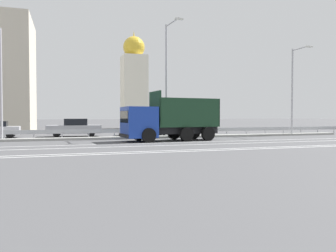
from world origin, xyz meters
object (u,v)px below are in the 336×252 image
(street_lamp_1, at_px, (0,77))
(street_lamp_2, at_px, (167,75))
(street_lamp_3, at_px, (294,87))
(church_tower, at_px, (134,84))
(parked_car_3, at_px, (75,128))
(median_road_sign, at_px, (189,122))
(dump_truck, at_px, (159,123))
(parked_car_4, at_px, (146,128))

(street_lamp_1, height_order, street_lamp_2, street_lamp_2)
(street_lamp_1, height_order, street_lamp_3, street_lamp_3)
(street_lamp_1, height_order, church_tower, church_tower)
(parked_car_3, bearing_deg, median_road_sign, -112.22)
(dump_truck, xyz_separation_m, street_lamp_3, (14.30, 2.91, 3.35))
(street_lamp_3, bearing_deg, street_lamp_2, 179.65)
(street_lamp_2, distance_m, street_lamp_3, 12.76)
(street_lamp_1, xyz_separation_m, parked_car_3, (5.33, 4.39, -3.90))
(street_lamp_3, height_order, parked_car_3, street_lamp_3)
(median_road_sign, height_order, church_tower, church_tower)
(median_road_sign, height_order, street_lamp_3, street_lamp_3)
(dump_truck, bearing_deg, street_lamp_3, -83.94)
(dump_truck, bearing_deg, parked_car_4, -11.99)
(parked_car_3, bearing_deg, church_tower, -25.71)
(street_lamp_2, distance_m, parked_car_4, 6.62)
(street_lamp_2, height_order, street_lamp_3, street_lamp_2)
(dump_truck, distance_m, median_road_sign, 4.82)
(street_lamp_3, relative_size, parked_car_4, 1.74)
(median_road_sign, bearing_deg, dump_truck, -139.08)
(parked_car_4, bearing_deg, street_lamp_1, 108.15)
(median_road_sign, relative_size, church_tower, 0.17)
(dump_truck, distance_m, church_tower, 25.84)
(street_lamp_3, bearing_deg, dump_truck, -168.51)
(median_road_sign, height_order, street_lamp_1, street_lamp_1)
(median_road_sign, distance_m, parked_car_3, 10.47)
(median_road_sign, bearing_deg, parked_car_3, 156.01)
(dump_truck, relative_size, parked_car_4, 1.59)
(street_lamp_2, relative_size, street_lamp_3, 1.15)
(street_lamp_1, relative_size, parked_car_3, 1.73)
(parked_car_3, bearing_deg, dump_truck, -139.65)
(dump_truck, height_order, street_lamp_3, street_lamp_3)
(median_road_sign, bearing_deg, street_lamp_1, -179.45)
(parked_car_3, relative_size, parked_car_4, 1.01)
(church_tower, bearing_deg, street_lamp_2, -94.42)
(median_road_sign, relative_size, street_lamp_3, 0.29)
(median_road_sign, distance_m, church_tower, 22.55)
(street_lamp_1, distance_m, church_tower, 26.46)
(dump_truck, distance_m, parked_car_4, 7.73)
(street_lamp_1, distance_m, street_lamp_3, 25.54)
(street_lamp_1, bearing_deg, parked_car_4, 20.96)
(parked_car_4, distance_m, church_tower, 18.56)
(street_lamp_2, bearing_deg, parked_car_3, 149.36)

